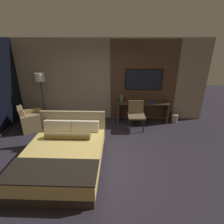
{
  "coord_description": "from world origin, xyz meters",
  "views": [
    {
      "loc": [
        0.56,
        -3.45,
        2.7
      ],
      "look_at": [
        0.4,
        1.02,
        0.87
      ],
      "focal_mm": 28.0,
      "sensor_mm": 36.0,
      "label": 1
    }
  ],
  "objects_px": {
    "floor_lamp": "(40,81)",
    "vase_tall": "(122,98)",
    "desk_chair": "(136,113)",
    "book": "(150,102)",
    "desk": "(142,108)",
    "tv": "(144,80)",
    "waste_bin": "(174,118)",
    "armchair_by_window": "(32,121)",
    "bed": "(64,156)"
  },
  "relations": [
    {
      "from": "floor_lamp",
      "to": "desk_chair",
      "type": "bearing_deg",
      "value": -10.03
    },
    {
      "from": "tv",
      "to": "waste_bin",
      "type": "bearing_deg",
      "value": -11.96
    },
    {
      "from": "armchair_by_window",
      "to": "waste_bin",
      "type": "height_order",
      "value": "armchair_by_window"
    },
    {
      "from": "floor_lamp",
      "to": "book",
      "type": "relative_size",
      "value": 7.08
    },
    {
      "from": "armchair_by_window",
      "to": "vase_tall",
      "type": "height_order",
      "value": "vase_tall"
    },
    {
      "from": "bed",
      "to": "floor_lamp",
      "type": "relative_size",
      "value": 1.22
    },
    {
      "from": "desk_chair",
      "to": "waste_bin",
      "type": "relative_size",
      "value": 3.27
    },
    {
      "from": "desk",
      "to": "floor_lamp",
      "type": "xyz_separation_m",
      "value": [
        -3.51,
        0.0,
        0.94
      ]
    },
    {
      "from": "desk_chair",
      "to": "floor_lamp",
      "type": "distance_m",
      "value": 3.4
    },
    {
      "from": "tv",
      "to": "book",
      "type": "bearing_deg",
      "value": -48.69
    },
    {
      "from": "book",
      "to": "floor_lamp",
      "type": "bearing_deg",
      "value": 178.61
    },
    {
      "from": "vase_tall",
      "to": "waste_bin",
      "type": "height_order",
      "value": "vase_tall"
    },
    {
      "from": "armchair_by_window",
      "to": "vase_tall",
      "type": "bearing_deg",
      "value": -107.11
    },
    {
      "from": "desk",
      "to": "bed",
      "type": "bearing_deg",
      "value": -128.63
    },
    {
      "from": "tv",
      "to": "floor_lamp",
      "type": "xyz_separation_m",
      "value": [
        -3.51,
        -0.18,
        -0.03
      ]
    },
    {
      "from": "floor_lamp",
      "to": "book",
      "type": "xyz_separation_m",
      "value": [
        3.75,
        -0.09,
        -0.69
      ]
    },
    {
      "from": "waste_bin",
      "to": "vase_tall",
      "type": "bearing_deg",
      "value": 176.72
    },
    {
      "from": "floor_lamp",
      "to": "waste_bin",
      "type": "relative_size",
      "value": 6.11
    },
    {
      "from": "desk",
      "to": "vase_tall",
      "type": "bearing_deg",
      "value": 176.25
    },
    {
      "from": "armchair_by_window",
      "to": "floor_lamp",
      "type": "bearing_deg",
      "value": -44.0
    },
    {
      "from": "vase_tall",
      "to": "book",
      "type": "distance_m",
      "value": 0.99
    },
    {
      "from": "book",
      "to": "vase_tall",
      "type": "bearing_deg",
      "value": 172.1
    },
    {
      "from": "armchair_by_window",
      "to": "floor_lamp",
      "type": "xyz_separation_m",
      "value": [
        0.16,
        0.73,
        1.16
      ]
    },
    {
      "from": "desk_chair",
      "to": "vase_tall",
      "type": "bearing_deg",
      "value": 124.58
    },
    {
      "from": "bed",
      "to": "book",
      "type": "relative_size",
      "value": 8.65
    },
    {
      "from": "bed",
      "to": "armchair_by_window",
      "type": "relative_size",
      "value": 2.14
    },
    {
      "from": "bed",
      "to": "book",
      "type": "xyz_separation_m",
      "value": [
        2.3,
        2.49,
        0.44
      ]
    },
    {
      "from": "tv",
      "to": "desk",
      "type": "bearing_deg",
      "value": -90.0
    },
    {
      "from": "bed",
      "to": "desk",
      "type": "xyz_separation_m",
      "value": [
        2.06,
        2.57,
        0.19
      ]
    },
    {
      "from": "armchair_by_window",
      "to": "vase_tall",
      "type": "xyz_separation_m",
      "value": [
        2.94,
        0.77,
        0.57
      ]
    },
    {
      "from": "bed",
      "to": "waste_bin",
      "type": "xyz_separation_m",
      "value": [
        3.21,
        2.51,
        -0.16
      ]
    },
    {
      "from": "desk",
      "to": "waste_bin",
      "type": "relative_size",
      "value": 6.3
    },
    {
      "from": "book",
      "to": "armchair_by_window",
      "type": "bearing_deg",
      "value": -170.72
    },
    {
      "from": "desk",
      "to": "tv",
      "type": "xyz_separation_m",
      "value": [
        0.0,
        0.18,
        0.97
      ]
    },
    {
      "from": "desk_chair",
      "to": "armchair_by_window",
      "type": "relative_size",
      "value": 0.94
    },
    {
      "from": "desk_chair",
      "to": "armchair_by_window",
      "type": "bearing_deg",
      "value": -179.36
    },
    {
      "from": "book",
      "to": "bed",
      "type": "bearing_deg",
      "value": -132.7
    },
    {
      "from": "bed",
      "to": "desk",
      "type": "height_order",
      "value": "bed"
    },
    {
      "from": "desk_chair",
      "to": "book",
      "type": "relative_size",
      "value": 3.79
    },
    {
      "from": "bed",
      "to": "book",
      "type": "bearing_deg",
      "value": 47.3
    },
    {
      "from": "armchair_by_window",
      "to": "waste_bin",
      "type": "relative_size",
      "value": 3.48
    },
    {
      "from": "desk_chair",
      "to": "armchair_by_window",
      "type": "distance_m",
      "value": 3.41
    },
    {
      "from": "tv",
      "to": "desk_chair",
      "type": "relative_size",
      "value": 1.38
    },
    {
      "from": "floor_lamp",
      "to": "vase_tall",
      "type": "distance_m",
      "value": 2.84
    },
    {
      "from": "armchair_by_window",
      "to": "desk_chair",
      "type": "bearing_deg",
      "value": -119.21
    },
    {
      "from": "tv",
      "to": "floor_lamp",
      "type": "distance_m",
      "value": 3.52
    },
    {
      "from": "bed",
      "to": "vase_tall",
      "type": "relative_size",
      "value": 8.99
    },
    {
      "from": "desk_chair",
      "to": "vase_tall",
      "type": "height_order",
      "value": "vase_tall"
    },
    {
      "from": "vase_tall",
      "to": "desk",
      "type": "bearing_deg",
      "value": -3.75
    },
    {
      "from": "floor_lamp",
      "to": "waste_bin",
      "type": "bearing_deg",
      "value": -0.79
    }
  ]
}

